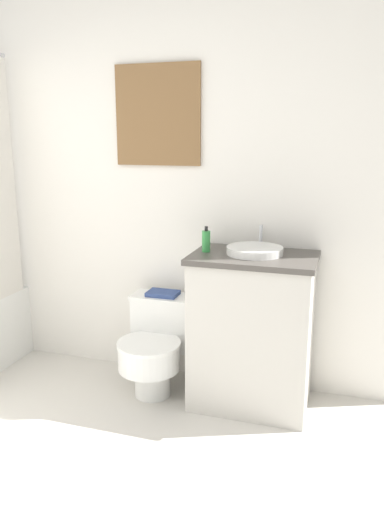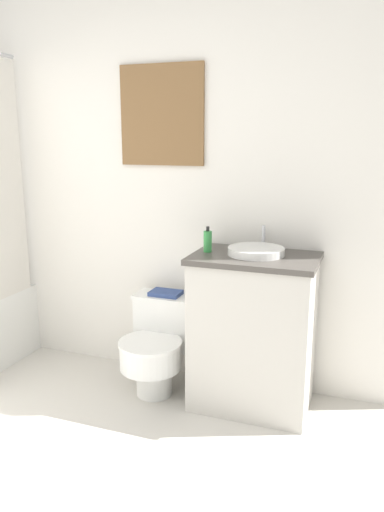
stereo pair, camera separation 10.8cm
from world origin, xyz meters
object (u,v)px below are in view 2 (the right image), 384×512
object	(u,v)px
toilet	(158,343)
soap_bottle	(208,241)
sink	(256,251)
book_on_tank	(166,293)

from	to	relation	value
toilet	soap_bottle	distance (m)	0.70
sink	book_on_tank	world-z (taller)	sink
soap_bottle	book_on_tank	size ratio (longest dim) A/B	0.76
toilet	soap_bottle	size ratio (longest dim) A/B	3.95
sink	book_on_tank	xyz separation A→B (m)	(-0.56, 0.08, -0.32)
sink	soap_bottle	world-z (taller)	soap_bottle
soap_bottle	sink	bearing A→B (deg)	4.96
book_on_tank	soap_bottle	bearing A→B (deg)	-19.24
sink	book_on_tank	size ratio (longest dim) A/B	1.83
soap_bottle	toilet	bearing A→B (deg)	-175.87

